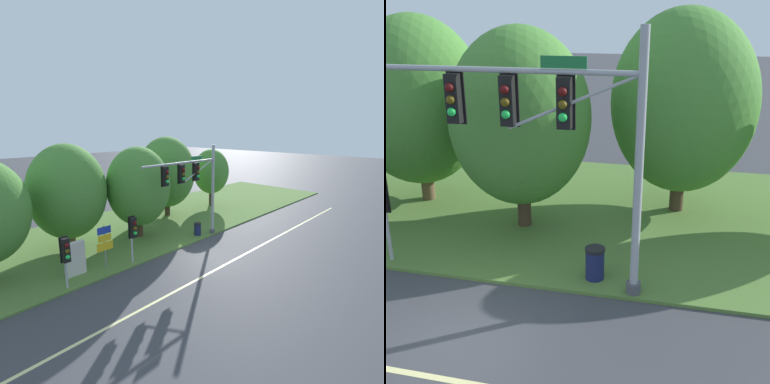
# 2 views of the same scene
# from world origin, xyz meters

# --- Properties ---
(ground_plane) EXTENTS (160.00, 160.00, 0.00)m
(ground_plane) POSITION_xyz_m (0.00, 0.00, 0.00)
(ground_plane) COLOR #3D3D42
(lane_stripe) EXTENTS (36.00, 0.16, 0.01)m
(lane_stripe) POSITION_xyz_m (0.00, -1.20, 0.00)
(lane_stripe) COLOR beige
(lane_stripe) RESTS_ON ground
(grass_verge) EXTENTS (48.00, 11.50, 0.10)m
(grass_verge) POSITION_xyz_m (0.00, 8.25, 0.05)
(grass_verge) COLOR #517533
(grass_verge) RESTS_ON ground
(traffic_signal_mast) EXTENTS (6.71, 0.49, 6.72)m
(traffic_signal_mast) POSITION_xyz_m (1.64, 2.77, 4.43)
(traffic_signal_mast) COLOR #9EA0A5
(traffic_signal_mast) RESTS_ON grass_verge
(tree_left_of_mast) EXTENTS (4.97, 4.97, 6.96)m
(tree_left_of_mast) POSITION_xyz_m (-5.05, 7.77, 3.95)
(tree_left_of_mast) COLOR brown
(tree_left_of_mast) RESTS_ON grass_verge
(tree_behind_signpost) EXTENTS (4.59, 4.59, 6.64)m
(tree_behind_signpost) POSITION_xyz_m (-0.52, 6.27, 3.85)
(tree_behind_signpost) COLOR #423021
(tree_behind_signpost) RESTS_ON grass_verge
(tree_mid_verge) EXTENTS (5.08, 5.08, 7.19)m
(tree_mid_verge) POSITION_xyz_m (4.55, 8.86, 4.10)
(tree_mid_verge) COLOR #423021
(tree_mid_verge) RESTS_ON grass_verge
(trash_bin) EXTENTS (0.56, 0.56, 0.93)m
(trash_bin) POSITION_xyz_m (2.56, 3.27, 0.57)
(trash_bin) COLOR #191E4C
(trash_bin) RESTS_ON grass_verge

